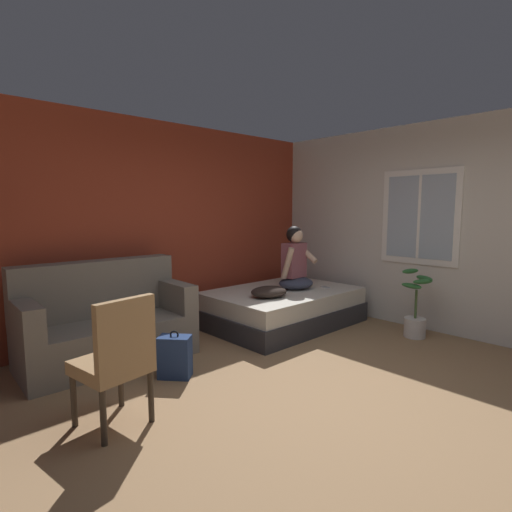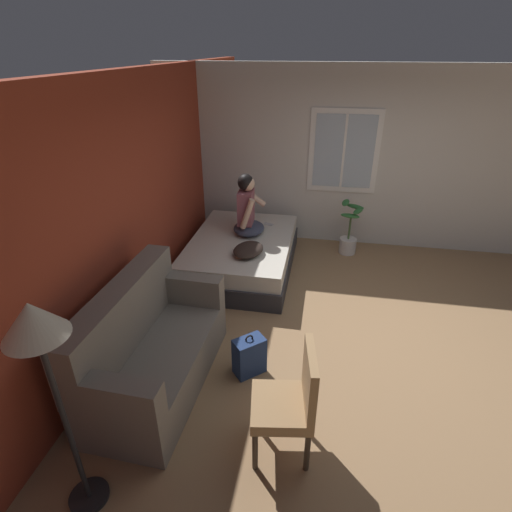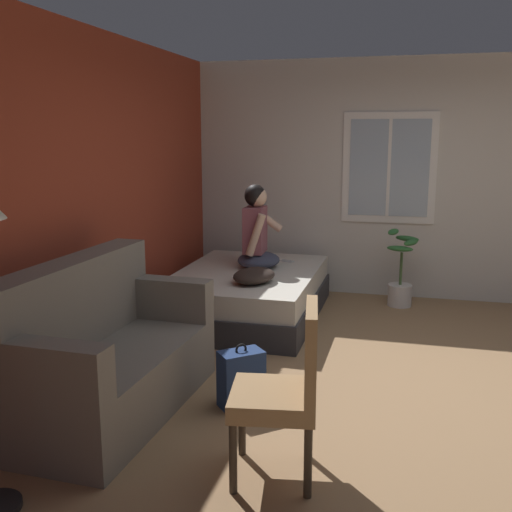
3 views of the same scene
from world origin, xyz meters
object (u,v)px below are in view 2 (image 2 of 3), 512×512
Objects in this scene: person_seated at (247,210)px; cell_phone at (269,224)px; bed at (242,254)px; throw_pillow at (248,250)px; couch at (150,349)px; backpack at (249,356)px; potted_plant at (349,235)px; floor_lamp at (40,343)px; side_chair at (291,399)px.

cell_phone is (0.37, -0.25, -0.35)m from person_seated.
cell_phone is at bearing -34.04° from person_seated.
throw_pillow is at bearing -156.94° from bed.
couch is 3.77× the size of backpack.
person_seated is 1.91× the size of backpack.
potted_plant is (2.82, -1.02, 0.11)m from backpack.
person_seated is (2.53, -0.42, 0.44)m from couch.
person_seated is 0.57m from cell_phone.
bed is 4.29× the size of throw_pillow.
cell_phone is 4.22m from floor_lamp.
person_seated reaches higher than cell_phone.
floor_lamp is (-3.03, 0.57, 0.88)m from throw_pillow.
bed is 1.72m from potted_plant.
person_seated is at bearing 12.15° from throw_pillow.
bed is 1.19× the size of couch.
cell_phone is at bearing -9.49° from floor_lamp.
person_seated reaches higher than side_chair.
side_chair is at bearing 30.53° from cell_phone.
throw_pillow is (1.87, -0.56, 0.16)m from couch.
potted_plant is (0.22, -1.23, -0.18)m from cell_phone.
throw_pillow is at bearing -16.66° from couch.
cell_phone is (2.90, -0.67, 0.09)m from couch.
potted_plant reaches higher than cell_phone.
couch reaches higher than bed.
couch is 1.55m from floor_lamp.
cell_phone is 0.08× the size of floor_lamp.
backpack is (0.29, -0.88, -0.20)m from couch.
cell_phone is 0.17× the size of potted_plant.
backpack is (0.78, 0.48, -0.34)m from side_chair.
throw_pillow is 0.28× the size of floor_lamp.
throw_pillow is 1.84m from potted_plant.
side_chair is 3.17m from person_seated.
bed is at bearing -6.17° from floor_lamp.
side_chair is (-0.48, -1.36, 0.14)m from couch.
floor_lamp is (-4.06, 0.68, 0.94)m from cell_phone.
person_seated is 1.03× the size of potted_plant.
floor_lamp reaches higher than bed.
potted_plant is at bearing 119.08° from cell_phone.
cell_phone is at bearing -6.02° from throw_pillow.
potted_plant is at bearing -62.62° from bed.
person_seated is at bearing -9.41° from couch.
potted_plant is (0.59, -1.48, -0.53)m from person_seated.
floor_lamp reaches higher than throw_pillow.
throw_pillow is at bearing -167.85° from person_seated.
floor_lamp reaches higher than person_seated.
bed is 4.50× the size of backpack.
floor_lamp reaches higher than couch.
bed is 2.35× the size of person_seated.
couch is 1.02× the size of floor_lamp.
person_seated is (3.01, 0.94, 0.30)m from side_chair.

